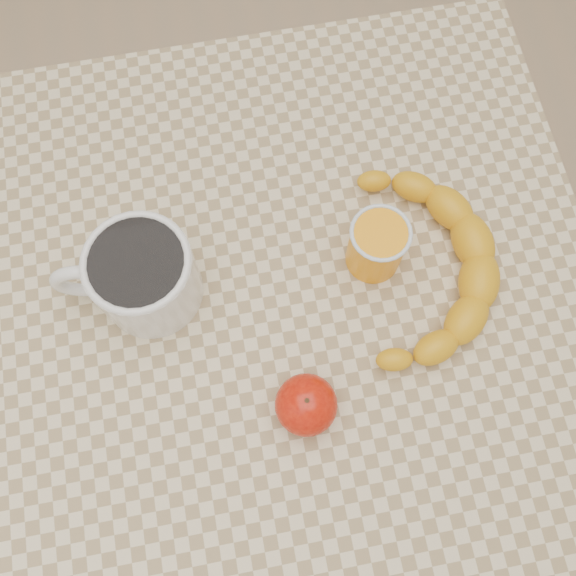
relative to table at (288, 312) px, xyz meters
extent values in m
plane|color=tan|center=(0.00, 0.00, -0.66)|extent=(3.00, 3.00, 0.00)
cube|color=beige|center=(0.00, 0.00, 0.07)|extent=(0.80, 0.80, 0.04)
cube|color=#94744B|center=(0.00, 0.00, 0.02)|extent=(0.74, 0.74, 0.06)
cylinder|color=#94744B|center=(0.35, -0.35, -0.31)|extent=(0.05, 0.05, 0.71)
cylinder|color=#94744B|center=(-0.35, 0.35, -0.31)|extent=(0.05, 0.05, 0.71)
cylinder|color=#94744B|center=(0.35, 0.35, -0.31)|extent=(0.05, 0.05, 0.71)
cylinder|color=white|center=(-0.17, 0.03, 0.14)|extent=(0.14, 0.14, 0.10)
cylinder|color=black|center=(-0.17, 0.03, 0.18)|extent=(0.11, 0.11, 0.01)
torus|color=white|center=(-0.17, 0.03, 0.19)|extent=(0.13, 0.13, 0.01)
torus|color=white|center=(-0.24, 0.04, 0.14)|extent=(0.08, 0.02, 0.08)
cylinder|color=orange|center=(0.12, 0.03, 0.13)|extent=(0.07, 0.07, 0.08)
torus|color=silver|center=(0.12, 0.03, 0.17)|extent=(0.07, 0.07, 0.01)
ellipsoid|color=#9F0D05|center=(-0.01, -0.15, 0.12)|extent=(0.07, 0.07, 0.07)
cylinder|color=#382311|center=(-0.01, -0.15, 0.15)|extent=(0.01, 0.01, 0.01)
camera|label=1|loc=(-0.05, -0.24, 0.86)|focal=40.00mm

